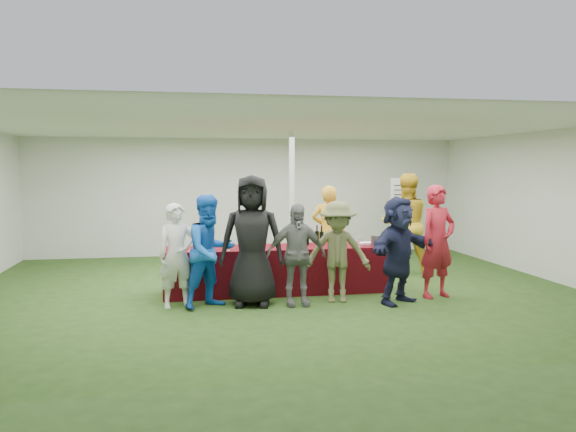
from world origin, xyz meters
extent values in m
plane|color=#284719|center=(0.00, 0.00, 0.00)|extent=(60.00, 60.00, 0.00)
plane|color=white|center=(0.00, 4.00, 1.35)|extent=(10.00, 0.00, 10.00)
plane|color=white|center=(0.00, -4.00, 1.35)|extent=(10.00, 0.00, 10.00)
plane|color=white|center=(5.00, 0.00, 1.35)|extent=(0.00, 8.00, 8.00)
plane|color=white|center=(0.00, 0.00, 2.70)|extent=(10.00, 10.00, 0.00)
cylinder|color=silver|center=(0.50, 1.20, 1.35)|extent=(0.10, 0.10, 2.70)
cube|color=#5C0C11|center=(-0.02, -0.14, 0.38)|extent=(3.60, 0.80, 0.75)
cylinder|color=black|center=(0.26, 0.00, 0.86)|extent=(0.07, 0.07, 0.22)
cylinder|color=black|center=(0.26, 0.00, 1.01)|extent=(0.03, 0.03, 0.08)
cylinder|color=maroon|center=(0.26, 0.00, 1.06)|extent=(0.03, 0.03, 0.02)
cylinder|color=black|center=(0.42, 0.02, 0.86)|extent=(0.07, 0.07, 0.22)
cylinder|color=black|center=(0.42, 0.02, 1.01)|extent=(0.03, 0.03, 0.08)
cylinder|color=maroon|center=(0.42, 0.02, 1.06)|extent=(0.03, 0.03, 0.02)
cylinder|color=black|center=(0.53, 0.00, 0.86)|extent=(0.07, 0.07, 0.22)
cylinder|color=black|center=(0.53, 0.00, 1.01)|extent=(0.03, 0.03, 0.08)
cylinder|color=maroon|center=(0.53, 0.00, 1.06)|extent=(0.03, 0.03, 0.02)
cylinder|color=black|center=(0.71, 0.04, 0.86)|extent=(0.07, 0.07, 0.22)
cylinder|color=black|center=(0.71, 0.04, 1.01)|extent=(0.03, 0.03, 0.08)
cylinder|color=maroon|center=(0.71, 0.04, 1.06)|extent=(0.03, 0.03, 0.02)
cylinder|color=black|center=(0.77, -0.04, 0.86)|extent=(0.07, 0.07, 0.22)
cylinder|color=black|center=(0.77, -0.04, 1.01)|extent=(0.03, 0.03, 0.08)
cylinder|color=maroon|center=(0.77, -0.04, 1.06)|extent=(0.03, 0.03, 0.02)
cylinder|color=black|center=(0.98, 0.03, 0.86)|extent=(0.07, 0.07, 0.22)
cylinder|color=black|center=(0.98, 0.03, 1.01)|extent=(0.03, 0.03, 0.08)
cylinder|color=maroon|center=(0.98, 0.03, 1.06)|extent=(0.03, 0.03, 0.02)
cylinder|color=silver|center=(-1.41, -0.38, 0.75)|extent=(0.06, 0.06, 0.00)
cylinder|color=silver|center=(-1.41, -0.38, 0.79)|extent=(0.01, 0.01, 0.07)
cylinder|color=silver|center=(-1.41, -0.38, 0.87)|extent=(0.06, 0.06, 0.08)
cylinder|color=#410711|center=(-1.41, -0.38, 0.84)|extent=(0.05, 0.05, 0.02)
cylinder|color=silver|center=(-1.16, -0.41, 0.75)|extent=(0.06, 0.06, 0.00)
cylinder|color=silver|center=(-1.16, -0.41, 0.79)|extent=(0.01, 0.01, 0.07)
cylinder|color=silver|center=(-1.16, -0.41, 0.87)|extent=(0.06, 0.06, 0.08)
cylinder|color=#410711|center=(-1.16, -0.41, 0.84)|extent=(0.05, 0.05, 0.02)
cylinder|color=silver|center=(-0.81, -0.40, 0.75)|extent=(0.06, 0.06, 0.00)
cylinder|color=silver|center=(-0.81, -0.40, 0.79)|extent=(0.01, 0.01, 0.07)
cylinder|color=silver|center=(-0.81, -0.40, 0.87)|extent=(0.06, 0.06, 0.08)
cylinder|color=silver|center=(-0.33, -0.42, 0.75)|extent=(0.06, 0.06, 0.00)
cylinder|color=silver|center=(-0.33, -0.42, 0.79)|extent=(0.01, 0.01, 0.07)
cylinder|color=silver|center=(-0.33, -0.42, 0.87)|extent=(0.06, 0.06, 0.08)
cylinder|color=silver|center=(1.32, -0.36, 0.75)|extent=(0.06, 0.06, 0.00)
cylinder|color=silver|center=(1.32, -0.36, 0.79)|extent=(0.01, 0.01, 0.07)
cylinder|color=silver|center=(1.32, -0.36, 0.87)|extent=(0.06, 0.06, 0.08)
cylinder|color=#410711|center=(1.32, -0.36, 0.84)|extent=(0.05, 0.05, 0.02)
cylinder|color=silver|center=(0.04, -0.06, 0.85)|extent=(0.07, 0.07, 0.20)
cylinder|color=silver|center=(0.04, -0.06, 0.96)|extent=(0.03, 0.03, 0.03)
cube|color=white|center=(1.54, -0.09, 0.77)|extent=(0.25, 0.18, 0.03)
cylinder|color=slate|center=(1.63, -0.36, 0.84)|extent=(0.22, 0.22, 0.18)
cylinder|color=slate|center=(2.96, 2.44, 0.55)|extent=(0.02, 0.02, 1.10)
cylinder|color=slate|center=(3.36, 2.44, 0.55)|extent=(0.02, 0.02, 1.10)
cube|color=white|center=(3.16, 2.44, 1.45)|extent=(0.50, 0.02, 0.70)
cube|color=black|center=(3.16, 2.42, 1.65)|extent=(0.36, 0.01, 0.02)
cube|color=black|center=(3.16, 2.42, 1.55)|extent=(0.36, 0.01, 0.02)
cube|color=black|center=(3.16, 2.42, 1.45)|extent=(0.36, 0.01, 0.02)
cube|color=black|center=(3.16, 2.42, 1.35)|extent=(0.36, 0.01, 0.02)
cube|color=black|center=(3.16, 2.42, 1.25)|extent=(0.36, 0.01, 0.02)
imported|color=gold|center=(1.13, 0.92, 0.86)|extent=(0.73, 0.62, 1.71)
imported|color=gold|center=(2.71, 1.07, 0.96)|extent=(0.99, 0.80, 1.92)
imported|color=silver|center=(-1.59, -0.85, 0.76)|extent=(0.63, 0.48, 1.53)
imported|color=blue|center=(-1.11, -0.94, 0.82)|extent=(1.01, 0.94, 1.65)
imported|color=black|center=(-0.50, -0.93, 0.97)|extent=(1.04, 0.77, 1.93)
imported|color=slate|center=(0.14, -1.05, 0.76)|extent=(0.90, 0.39, 1.52)
imported|color=brown|center=(0.80, -0.96, 0.77)|extent=(1.08, 0.76, 1.53)
imported|color=#181B38|center=(1.67, -1.21, 0.81)|extent=(1.51, 1.22, 1.62)
imported|color=#AA1A29|center=(2.42, -0.94, 0.88)|extent=(0.74, 0.59, 1.77)
camera|label=1|loc=(-1.45, -9.08, 2.05)|focal=35.00mm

